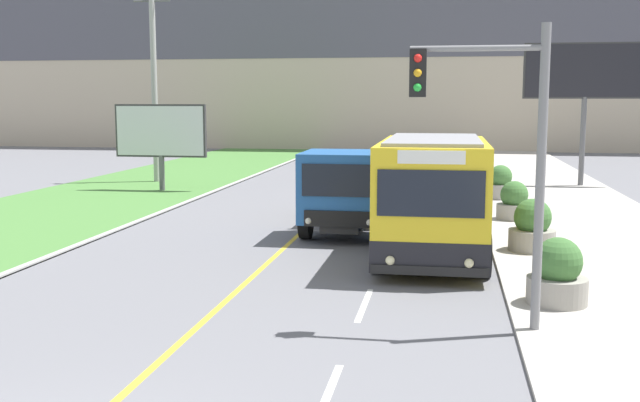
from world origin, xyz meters
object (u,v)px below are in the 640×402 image
utility_pole_far (154,79)px  planter_round_second (532,228)px  dump_truck (349,191)px  car_distant (442,168)px  city_bus (433,199)px  planter_round_third (514,203)px  billboard_large (586,76)px  planter_round_far (500,184)px  billboard_small (161,133)px  traffic_light_mast (499,138)px  planter_round_near (557,275)px

utility_pole_far → planter_round_second: 22.04m
dump_truck → car_distant: (2.66, 14.71, -0.57)m
city_bus → planter_round_third: bearing=68.7°
billboard_large → planter_round_far: bearing=-126.4°
billboard_small → planter_round_third: bearing=-22.3°
billboard_small → utility_pole_far: bearing=115.3°
traffic_light_mast → billboard_large: bearing=77.0°
planter_round_third → planter_round_far: (-0.09, 5.19, 0.03)m
car_distant → dump_truck: bearing=-100.2°
car_distant → traffic_light_mast: traffic_light_mast is taller
billboard_small → planter_round_second: (14.48, -11.11, -1.88)m
utility_pole_far → planter_round_near: 25.70m
billboard_small → traffic_light_mast: bearing=-54.0°
planter_round_third → planter_round_far: size_ratio=0.95×
planter_round_third → traffic_light_mast: bearing=-96.4°
car_distant → traffic_light_mast: 23.99m
planter_round_near → planter_round_far: size_ratio=0.97×
billboard_large → city_bus: bearing=-110.6°
billboard_small → planter_round_third: (14.46, -5.92, -1.92)m
traffic_light_mast → planter_round_near: 3.47m
city_bus → planter_round_near: size_ratio=4.43×
billboard_large → planter_round_far: (-3.96, -5.36, -4.35)m
traffic_light_mast → planter_round_second: 7.55m
planter_round_second → planter_round_far: (-0.11, 10.38, -0.01)m
city_bus → billboard_small: size_ratio=1.41×
planter_round_far → billboard_large: bearing=53.6°
dump_truck → utility_pole_far: utility_pole_far is taller
utility_pole_far → planter_round_second: bearing=-42.0°
traffic_light_mast → planter_round_far: size_ratio=3.92×
car_distant → planter_round_third: bearing=-78.4°
planter_round_second → city_bus: bearing=-153.3°
car_distant → planter_round_second: bearing=-81.8°
billboard_large → billboard_small: bearing=-165.8°
city_bus → utility_pole_far: bearing=130.6°
traffic_light_mast → planter_round_third: (1.36, 12.12, -2.72)m
dump_truck → planter_round_second: size_ratio=5.13×
traffic_light_mast → billboard_large: 23.32m
utility_pole_far → billboard_large: 19.95m
planter_round_third → planter_round_far: planter_round_far is taller
city_bus → planter_round_near: city_bus is taller
planter_round_near → planter_round_third: bearing=89.6°
car_distant → planter_round_near: car_distant is taller
city_bus → traffic_light_mast: size_ratio=1.10×
planter_round_third → planter_round_far: bearing=91.0°
traffic_light_mast → planter_round_near: (1.30, 1.74, -2.70)m
city_bus → planter_round_near: bearing=-57.8°
traffic_light_mast → billboard_small: 22.31m
dump_truck → billboard_small: bearing=136.5°
city_bus → billboard_large: bearing=69.4°
dump_truck → planter_round_near: bearing=-55.9°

